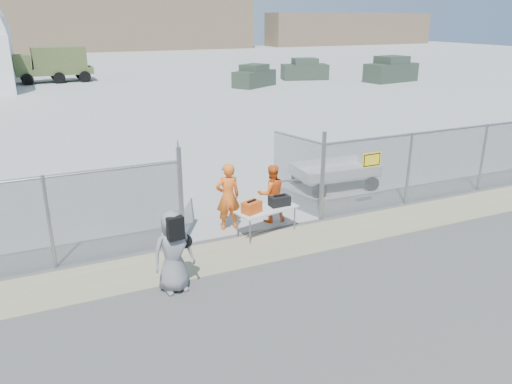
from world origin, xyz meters
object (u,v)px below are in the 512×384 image
security_worker_left (228,197)px  visitor (173,251)px  security_worker_right (271,193)px  folding_table (267,221)px  utility_trailer (335,175)px

security_worker_left → visitor: (-2.17, -2.49, -0.03)m
security_worker_right → security_worker_left: bearing=7.2°
folding_table → security_worker_right: bearing=43.4°
folding_table → security_worker_left: bearing=127.6°
visitor → utility_trailer: 7.92m
security_worker_left → utility_trailer: security_worker_left is taller
security_worker_right → utility_trailer: (3.20, 1.77, -0.39)m
folding_table → visitor: visitor is taller
utility_trailer → folding_table: bearing=-143.1°
security_worker_left → security_worker_right: security_worker_left is taller
visitor → folding_table: bearing=25.3°
security_worker_left → utility_trailer: 4.85m
security_worker_left → folding_table: bearing=142.2°
folding_table → utility_trailer: bearing=21.8°
visitor → utility_trailer: bearing=26.7°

